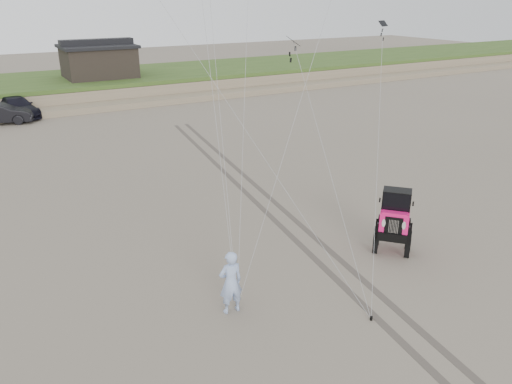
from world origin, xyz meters
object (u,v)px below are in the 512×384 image
(cabin, at_px, (99,60))
(jeep, at_px, (393,228))
(man, at_px, (231,282))
(truck_c, at_px, (16,107))

(cabin, bearing_deg, jeep, -87.61)
(cabin, height_order, man, cabin)
(cabin, relative_size, jeep, 1.27)
(jeep, bearing_deg, cabin, 139.85)
(truck_c, height_order, man, man)
(jeep, bearing_deg, truck_c, 154.55)
(truck_c, relative_size, man, 2.66)
(cabin, relative_size, truck_c, 1.22)
(cabin, distance_m, jeep, 35.99)
(jeep, height_order, man, man)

